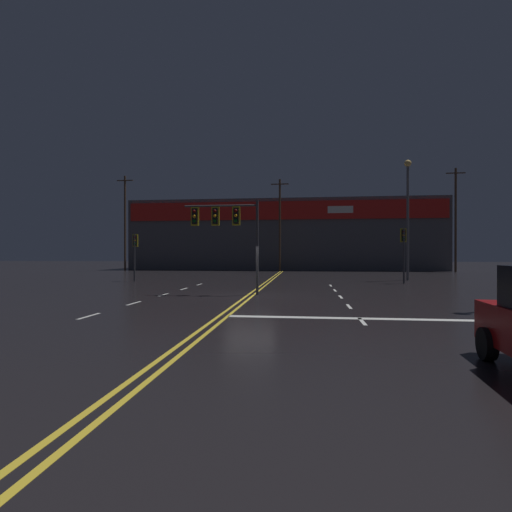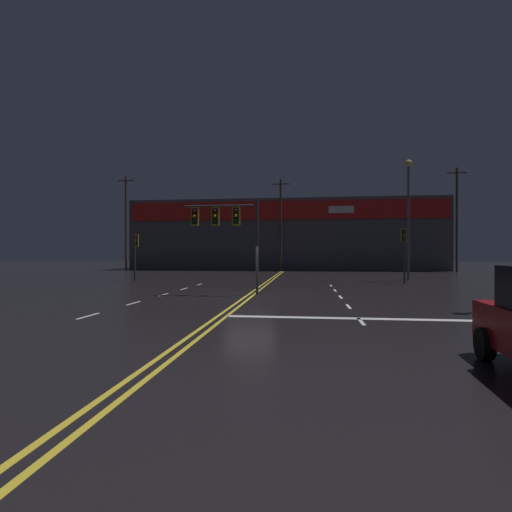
% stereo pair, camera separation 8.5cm
% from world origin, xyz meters
% --- Properties ---
extents(ground_plane, '(200.00, 200.00, 0.00)m').
position_xyz_m(ground_plane, '(0.00, 0.00, 0.00)').
color(ground_plane, black).
extents(road_markings, '(13.40, 60.00, 0.01)m').
position_xyz_m(road_markings, '(0.80, -1.17, 0.00)').
color(road_markings, gold).
rests_on(road_markings, ground).
extents(traffic_signal_median, '(3.95, 0.36, 4.89)m').
position_xyz_m(traffic_signal_median, '(-1.42, 0.69, 3.80)').
color(traffic_signal_median, '#38383D').
rests_on(traffic_signal_median, ground).
extents(traffic_signal_corner_northwest, '(0.42, 0.36, 3.69)m').
position_xyz_m(traffic_signal_corner_northwest, '(-10.43, 10.00, 2.71)').
color(traffic_signal_corner_northwest, '#38383D').
rests_on(traffic_signal_corner_northwest, ground).
extents(traffic_signal_corner_northeast, '(0.42, 0.36, 3.97)m').
position_xyz_m(traffic_signal_corner_northeast, '(9.88, 9.99, 2.92)').
color(traffic_signal_corner_northeast, '#38383D').
rests_on(traffic_signal_corner_northeast, ground).
extents(streetlight_far_left, '(0.56, 0.56, 9.76)m').
position_xyz_m(streetlight_far_left, '(11.09, 13.66, 6.20)').
color(streetlight_far_left, '#59595E').
rests_on(streetlight_far_left, ground).
extents(building_backdrop, '(42.12, 10.23, 9.49)m').
position_xyz_m(building_backdrop, '(0.00, 37.05, 4.76)').
color(building_backdrop, '#4C4C51').
rests_on(building_backdrop, ground).
extents(utility_pole_row, '(43.43, 0.26, 12.40)m').
position_xyz_m(utility_pole_row, '(-0.05, 29.99, 6.26)').
color(utility_pole_row, '#4C3828').
rests_on(utility_pole_row, ground).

